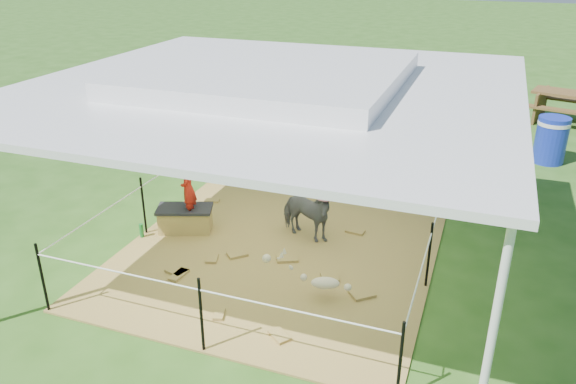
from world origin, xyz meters
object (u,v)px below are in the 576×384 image
(straw_bale, at_px, (185,220))
(pony, at_px, (305,214))
(distant_person, at_px, (479,115))
(picnic_table_near, at_px, (467,116))
(woman, at_px, (188,183))
(green_bottle, at_px, (141,231))
(trash_barrel, at_px, (551,140))
(picnic_table_far, at_px, (572,108))
(foal, at_px, (325,281))

(straw_bale, distance_m, pony, 1.99)
(distant_person, bearing_deg, picnic_table_near, -81.89)
(woman, distance_m, green_bottle, 1.09)
(straw_bale, distance_m, distant_person, 8.12)
(trash_barrel, bearing_deg, straw_bale, -135.98)
(trash_barrel, distance_m, picnic_table_far, 3.35)
(trash_barrel, relative_size, distant_person, 0.96)
(foal, distance_m, picnic_table_near, 8.60)
(green_bottle, height_order, pony, pony)
(woman, relative_size, distant_person, 0.95)
(straw_bale, height_order, green_bottle, straw_bale)
(pony, relative_size, picnic_table_near, 0.64)
(pony, bearing_deg, distant_person, -1.60)
(trash_barrel, bearing_deg, distant_person, 138.71)
(trash_barrel, bearing_deg, foal, -114.69)
(trash_barrel, bearing_deg, pony, -126.64)
(green_bottle, bearing_deg, trash_barrel, 43.64)
(straw_bale, bearing_deg, woman, 0.00)
(straw_bale, height_order, distant_person, distant_person)
(foal, bearing_deg, distant_person, 63.29)
(green_bottle, bearing_deg, foal, -10.82)
(green_bottle, relative_size, picnic_table_near, 0.15)
(picnic_table_near, xyz_separation_m, distant_person, (0.29, -0.50, 0.20))
(trash_barrel, distance_m, distant_person, 2.08)
(foal, bearing_deg, trash_barrel, 49.15)
(pony, bearing_deg, picnic_table_far, -10.59)
(straw_bale, relative_size, green_bottle, 3.60)
(woman, bearing_deg, picnic_table_far, 124.27)
(woman, distance_m, trash_barrel, 7.95)
(picnic_table_near, distance_m, distant_person, 0.61)
(picnic_table_far, bearing_deg, picnic_table_near, -136.57)
(straw_bale, relative_size, trash_barrel, 0.82)
(trash_barrel, distance_m, picnic_table_near, 2.64)
(picnic_table_far, bearing_deg, green_bottle, -112.59)
(picnic_table_far, height_order, distant_person, distant_person)
(picnic_table_near, relative_size, distant_person, 1.50)
(woman, bearing_deg, distant_person, 129.35)
(green_bottle, relative_size, trash_barrel, 0.23)
(picnic_table_far, relative_size, distant_person, 1.90)
(trash_barrel, xyz_separation_m, picnic_table_near, (-1.85, 1.87, -0.18))
(woman, bearing_deg, picnic_table_near, 132.81)
(pony, bearing_deg, woman, 120.45)
(woman, distance_m, picnic_table_near, 8.38)
(picnic_table_near, bearing_deg, green_bottle, -124.82)
(straw_bale, height_order, picnic_table_far, picnic_table_far)
(green_bottle, xyz_separation_m, picnic_table_far, (7.00, 9.30, 0.27))
(woman, height_order, foal, woman)
(picnic_table_far, bearing_deg, woman, -111.28)
(green_bottle, xyz_separation_m, pony, (2.48, 0.87, 0.31))
(green_bottle, bearing_deg, distant_person, 57.26)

